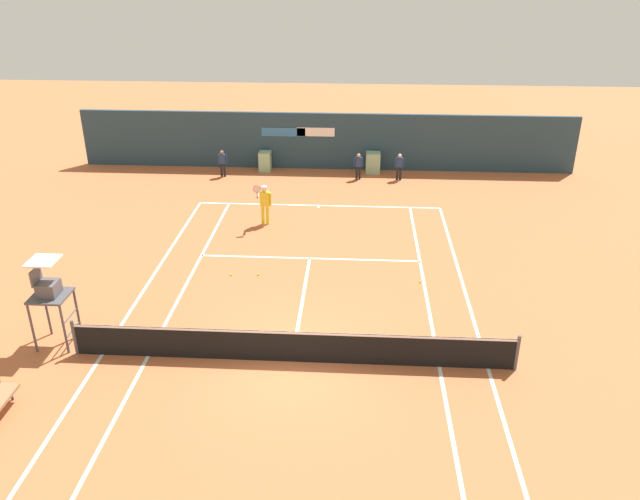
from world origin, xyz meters
TOP-DOWN VIEW (x-y plane):
  - ground_plane at (-0.00, 0.58)m, footprint 80.00×80.00m
  - tennis_net at (0.00, 0.00)m, footprint 12.10×0.10m
  - sponsor_back_wall at (-0.00, 16.97)m, footprint 25.00×1.02m
  - umpire_chair at (-6.73, 0.48)m, footprint 1.00×1.00m
  - player_on_baseline at (-2.06, 9.46)m, footprint 0.62×0.71m
  - ball_kid_left_post at (-4.99, 15.35)m, footprint 0.45×0.19m
  - ball_kid_right_post at (1.70, 15.35)m, footprint 0.43×0.21m
  - ball_kid_centre_post at (3.68, 15.35)m, footprint 0.44×0.18m
  - tennis_ball_near_service_line at (-2.61, 4.89)m, footprint 0.07×0.07m
  - tennis_ball_mid_court at (3.88, 4.77)m, footprint 0.07×0.07m
  - tennis_ball_by_sideline at (-1.67, 4.98)m, footprint 0.07×0.07m

SIDE VIEW (x-z plane):
  - ground_plane at x=0.00m, z-range 0.00..0.01m
  - tennis_ball_near_service_line at x=-2.61m, z-range 0.00..0.07m
  - tennis_ball_mid_court at x=3.88m, z-range 0.00..0.07m
  - tennis_ball_by_sideline at x=-1.67m, z-range 0.00..0.07m
  - tennis_net at x=0.00m, z-range -0.02..1.05m
  - ball_kid_right_post at x=1.70m, z-range 0.10..1.40m
  - ball_kid_centre_post at x=3.68m, z-range 0.10..1.43m
  - ball_kid_left_post at x=-4.99m, z-range 0.10..1.44m
  - player_on_baseline at x=-2.06m, z-range 0.06..1.93m
  - sponsor_back_wall at x=0.00m, z-range -0.05..2.82m
  - umpire_chair at x=-6.73m, z-range 0.37..3.02m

